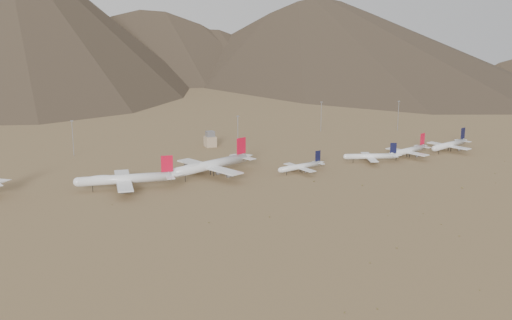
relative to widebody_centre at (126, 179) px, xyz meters
name	(u,v)px	position (x,y,z in m)	size (l,w,h in m)	color
ground	(229,191)	(54.11, -27.25, -6.54)	(3000.00, 3000.00, 0.00)	#93734C
widebody_centre	(126,179)	(0.00, 0.00, 0.00)	(63.58, 49.50, 18.98)	white
widebody_east	(211,165)	(55.98, 10.40, 0.60)	(66.00, 52.90, 20.71)	white
narrowbody_a	(301,166)	(112.30, -4.54, -2.45)	(37.75, 27.69, 12.61)	white
narrowbody_b	(372,156)	(169.14, 0.91, -2.15)	(39.39, 29.38, 13.53)	white
narrowbody_c	(409,151)	(201.54, 3.77, -1.61)	(44.33, 33.05, 15.21)	white
narrowbody_d	(450,144)	(241.92, 8.38, -1.51)	(45.19, 33.69, 15.51)	white
control_tower	(210,140)	(84.11, 92.75, -1.23)	(8.00, 8.00, 12.00)	tan
mast_west	(73,136)	(-15.92, 102.20, 7.66)	(2.00, 0.60, 25.70)	gray
mast_centre	(238,131)	(99.64, 74.76, 7.66)	(2.00, 0.60, 25.70)	gray
mast_east	(321,115)	(191.55, 114.14, 7.66)	(2.00, 0.60, 25.70)	gray
mast_far_east	(398,114)	(254.71, 92.10, 7.66)	(2.00, 0.60, 25.70)	gray
desert_scrub	(369,238)	(85.83, -125.16, -6.24)	(441.44, 170.96, 0.89)	olive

